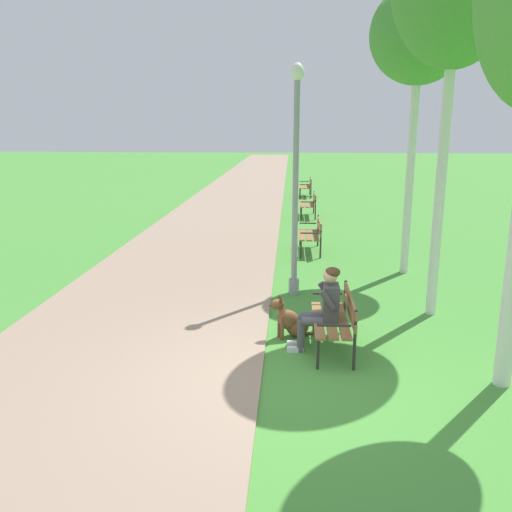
{
  "coord_description": "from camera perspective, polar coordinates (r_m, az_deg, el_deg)",
  "views": [
    {
      "loc": [
        -0.0,
        -6.32,
        3.2
      ],
      "look_at": [
        -0.62,
        3.08,
        0.9
      ],
      "focal_mm": 37.62,
      "sensor_mm": 36.0,
      "label": 1
    }
  ],
  "objects": [
    {
      "name": "dog_brown",
      "position": [
        8.34,
        3.82,
        -6.93
      ],
      "size": [
        0.8,
        0.45,
        0.71
      ],
      "color": "brown",
      "rests_on": "ground"
    },
    {
      "name": "birch_tree_third",
      "position": [
        12.18,
        17.01,
        21.42
      ],
      "size": [
        2.01,
        1.84,
        6.0
      ],
      "color": "silver",
      "rests_on": "ground"
    },
    {
      "name": "paved_path",
      "position": [
        30.58,
        -0.83,
        7.74
      ],
      "size": [
        4.16,
        60.0,
        0.04
      ],
      "primitive_type": "cube",
      "color": "gray",
      "rests_on": "ground"
    },
    {
      "name": "person_seated_on_near_bench",
      "position": [
        7.79,
        7.18,
        -5.24
      ],
      "size": [
        0.74,
        0.49,
        1.25
      ],
      "color": "#4C4C51",
      "rests_on": "ground"
    },
    {
      "name": "park_bench_near",
      "position": [
        7.9,
        8.64,
        -6.32
      ],
      "size": [
        0.55,
        1.5,
        0.85
      ],
      "color": "olive",
      "rests_on": "ground"
    },
    {
      "name": "lamp_post_near",
      "position": [
        10.06,
        4.26,
        8.07
      ],
      "size": [
        0.24,
        0.24,
        4.28
      ],
      "color": "gray",
      "rests_on": "ground"
    },
    {
      "name": "ground_plane",
      "position": [
        7.08,
        3.45,
        -13.14
      ],
      "size": [
        120.0,
        120.0,
        0.0
      ],
      "primitive_type": "plane",
      "color": "#478E38"
    },
    {
      "name": "park_bench_furthest",
      "position": [
        25.0,
        5.41,
        7.48
      ],
      "size": [
        0.55,
        1.5,
        0.85
      ],
      "color": "olive",
      "rests_on": "ground"
    },
    {
      "name": "park_bench_far",
      "position": [
        19.38,
        5.73,
        5.67
      ],
      "size": [
        0.55,
        1.5,
        0.85
      ],
      "color": "olive",
      "rests_on": "ground"
    },
    {
      "name": "park_bench_mid",
      "position": [
        13.92,
        6.02,
        2.51
      ],
      "size": [
        0.55,
        1.5,
        0.85
      ],
      "color": "olive",
      "rests_on": "ground"
    }
  ]
}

